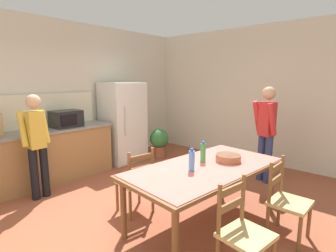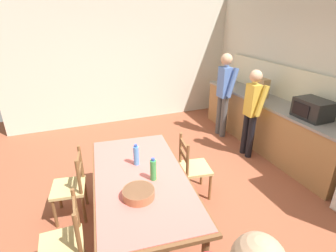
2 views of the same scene
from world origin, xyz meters
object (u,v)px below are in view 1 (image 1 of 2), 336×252
at_px(bottle_off_centre, 203,152).
at_px(serving_bowl, 228,157).
at_px(chair_side_far_left, 136,182).
at_px(person_by_table, 266,129).
at_px(refrigerator, 123,122).
at_px(microwave, 66,119).
at_px(dining_table, 205,172).
at_px(chair_side_near_right, 287,201).
at_px(bottle_near_centre, 192,161).
at_px(person_at_counter, 36,141).
at_px(potted_plant, 159,141).
at_px(chair_side_near_left, 243,233).

xyz_separation_m(bottle_off_centre, serving_bowl, (0.23, -0.23, -0.07)).
bearing_deg(chair_side_far_left, person_by_table, 167.88).
bearing_deg(refrigerator, serving_bowl, -102.76).
bearing_deg(microwave, person_by_table, -52.89).
distance_m(chair_side_far_left, person_by_table, 2.45).
bearing_deg(dining_table, chair_side_near_right, -66.58).
relative_size(refrigerator, chair_side_far_left, 1.90).
xyz_separation_m(microwave, chair_side_far_left, (-0.09, -1.97, -0.65)).
relative_size(bottle_near_centre, person_at_counter, 0.17).
relative_size(serving_bowl, chair_side_far_left, 0.35).
xyz_separation_m(bottle_near_centre, person_at_counter, (-0.78, 2.28, 0.01)).
height_order(person_at_counter, person_by_table, person_by_table).
bearing_deg(person_by_table, refrigerator, -50.94).
bearing_deg(refrigerator, bottle_off_centre, -108.39).
relative_size(person_by_table, potted_plant, 2.51).
height_order(refrigerator, chair_side_far_left, refrigerator).
bearing_deg(person_at_counter, dining_table, -155.76).
height_order(refrigerator, person_by_table, refrigerator).
distance_m(chair_side_near_right, chair_side_far_left, 1.86).
xyz_separation_m(refrigerator, bottle_off_centre, (-0.89, -2.69, 0.02)).
bearing_deg(chair_side_far_left, microwave, -83.61).
distance_m(serving_bowl, person_at_counter, 2.79).
distance_m(bottle_off_centre, chair_side_near_right, 1.10).
distance_m(chair_side_near_right, potted_plant, 3.50).
xyz_separation_m(dining_table, person_at_counter, (-1.04, 2.31, 0.20)).
height_order(bottle_near_centre, person_by_table, person_by_table).
height_order(bottle_near_centre, serving_bowl, bottle_near_centre).
distance_m(serving_bowl, chair_side_near_left, 1.16).
bearing_deg(bottle_near_centre, dining_table, -5.98).
distance_m(dining_table, chair_side_near_right, 0.96).
xyz_separation_m(bottle_off_centre, chair_side_near_left, (-0.65, -0.88, -0.44)).
height_order(chair_side_near_left, chair_side_near_right, same).
distance_m(dining_table, bottle_off_centre, 0.26).
relative_size(chair_side_near_left, chair_side_far_left, 1.00).
height_order(serving_bowl, chair_side_near_left, chair_side_near_left).
distance_m(microwave, potted_plant, 2.16).
bearing_deg(person_at_counter, refrigerator, -76.26).
relative_size(refrigerator, person_at_counter, 1.09).
height_order(microwave, chair_side_far_left, microwave).
relative_size(dining_table, chair_side_near_left, 2.35).
relative_size(dining_table, person_by_table, 1.28).
xyz_separation_m(serving_bowl, chair_side_far_left, (-0.72, 0.97, -0.37)).
bearing_deg(chair_side_near_left, dining_table, 62.87).
bearing_deg(serving_bowl, person_by_table, 3.85).
bearing_deg(bottle_off_centre, bottle_near_centre, -166.07).
relative_size(serving_bowl, person_at_counter, 0.20).
bearing_deg(potted_plant, serving_bowl, -118.61).
height_order(refrigerator, chair_side_near_right, refrigerator).
xyz_separation_m(bottle_near_centre, serving_bowl, (0.60, -0.14, -0.07)).
height_order(dining_table, chair_side_near_left, chair_side_near_left).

